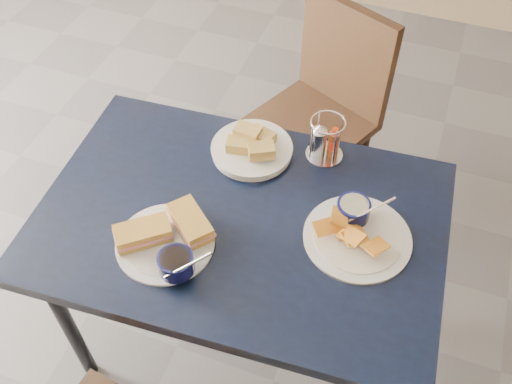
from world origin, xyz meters
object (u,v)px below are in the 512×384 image
(plantain_plate, at_px, (355,228))
(dining_table, at_px, (241,233))
(bread_basket, at_px, (252,147))
(sandwich_plate, at_px, (168,239))
(chair_far, at_px, (318,97))
(condiment_caddy, at_px, (324,141))

(plantain_plate, bearing_deg, dining_table, -169.47)
(dining_table, relative_size, bread_basket, 4.79)
(sandwich_plate, bearing_deg, dining_table, 47.38)
(chair_far, xyz_separation_m, plantain_plate, (0.31, -0.79, 0.27))
(dining_table, height_order, plantain_plate, plantain_plate)
(condiment_caddy, bearing_deg, chair_far, 105.22)
(sandwich_plate, xyz_separation_m, bread_basket, (0.08, 0.39, -0.00))
(sandwich_plate, xyz_separation_m, condiment_caddy, (0.28, 0.45, 0.03))
(plantain_plate, bearing_deg, bread_basket, 153.04)
(dining_table, bearing_deg, condiment_caddy, 64.49)
(bread_basket, bearing_deg, dining_table, -77.01)
(dining_table, bearing_deg, sandwich_plate, -132.62)
(chair_far, distance_m, condiment_caddy, 0.64)
(chair_far, bearing_deg, bread_basket, -94.71)
(dining_table, bearing_deg, plantain_plate, 10.53)
(chair_far, xyz_separation_m, sandwich_plate, (-0.13, -1.00, 0.28))
(sandwich_plate, distance_m, plantain_plate, 0.49)
(condiment_caddy, bearing_deg, plantain_plate, -57.45)
(dining_table, height_order, bread_basket, bread_basket)
(chair_far, height_order, bread_basket, chair_far)
(sandwich_plate, relative_size, condiment_caddy, 2.21)
(dining_table, height_order, condiment_caddy, condiment_caddy)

